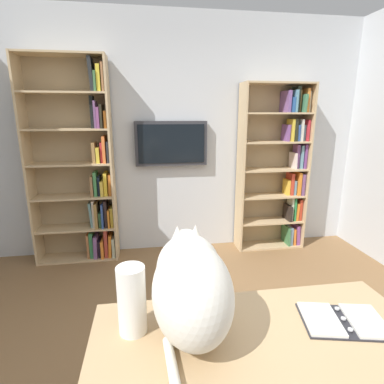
% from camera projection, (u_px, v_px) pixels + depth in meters
% --- Properties ---
extents(wall_back, '(4.52, 0.06, 2.70)m').
position_uv_depth(wall_back, '(175.00, 137.00, 3.53)').
color(wall_back, silver).
rests_on(wall_back, ground).
extents(bookshelf_left, '(0.81, 0.28, 1.95)m').
position_uv_depth(bookshelf_left, '(280.00, 166.00, 3.63)').
color(bookshelf_left, tan).
rests_on(bookshelf_left, ground).
extents(bookshelf_right, '(0.88, 0.28, 2.20)m').
position_uv_depth(bookshelf_right, '(83.00, 171.00, 3.30)').
color(bookshelf_right, tan).
rests_on(bookshelf_right, ground).
extents(wall_mounted_tv, '(0.82, 0.07, 0.50)m').
position_uv_depth(wall_mounted_tv, '(171.00, 144.00, 3.45)').
color(wall_mounted_tv, '#333338').
extents(desk, '(1.32, 0.62, 0.78)m').
position_uv_depth(desk, '(263.00, 370.00, 1.18)').
color(desk, tan).
rests_on(desk, ground).
extents(cat, '(0.30, 0.57, 0.40)m').
position_uv_depth(cat, '(191.00, 284.00, 1.16)').
color(cat, silver).
rests_on(cat, desk).
extents(open_binder, '(0.37, 0.29, 0.02)m').
position_uv_depth(open_binder, '(343.00, 320.00, 1.25)').
color(open_binder, '#26262B').
rests_on(open_binder, desk).
extents(paper_towel_roll, '(0.11, 0.11, 0.28)m').
position_uv_depth(paper_towel_roll, '(132.00, 300.00, 1.17)').
color(paper_towel_roll, white).
rests_on(paper_towel_roll, desk).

